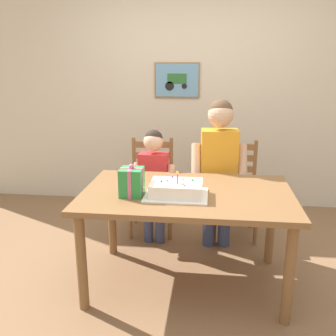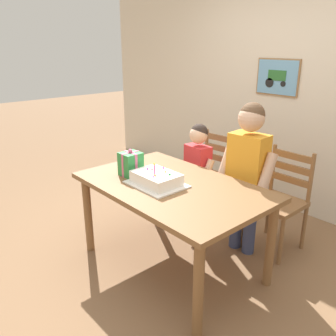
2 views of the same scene
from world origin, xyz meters
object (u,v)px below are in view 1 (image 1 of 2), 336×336
at_px(chair_left, 152,186).
at_px(child_older, 219,160).
at_px(chair_right, 235,189).
at_px(birthday_cake, 176,190).
at_px(dining_table, 187,203).
at_px(gift_box_red_large, 132,182).
at_px(child_younger, 154,176).

xyz_separation_m(chair_left, child_older, (0.65, -0.29, 0.36)).
bearing_deg(chair_right, birthday_cake, -114.70).
bearing_deg(dining_table, child_older, 69.96).
bearing_deg(gift_box_red_large, child_younger, 87.47).
height_order(dining_table, birthday_cake, birthday_cake).
height_order(chair_left, child_younger, child_younger).
bearing_deg(child_younger, child_older, -0.06).
relative_size(chair_left, child_younger, 0.85).
bearing_deg(chair_left, child_older, -23.73).
height_order(chair_left, chair_right, same).
bearing_deg(child_older, birthday_cake, -112.08).
height_order(birthday_cake, child_younger, child_younger).
bearing_deg(child_younger, chair_right, 20.63).
xyz_separation_m(birthday_cake, gift_box_red_large, (-0.31, -0.02, 0.05)).
distance_m(chair_right, child_younger, 0.83).
bearing_deg(chair_right, gift_box_red_large, -126.78).
xyz_separation_m(child_older, child_younger, (-0.58, 0.00, -0.17)).
distance_m(gift_box_red_large, chair_left, 1.12).
height_order(gift_box_red_large, chair_right, gift_box_red_large).
xyz_separation_m(gift_box_red_large, child_younger, (0.03, 0.77, -0.19)).
xyz_separation_m(birthday_cake, chair_left, (-0.34, 1.04, -0.33)).
relative_size(dining_table, child_older, 1.12).
bearing_deg(chair_right, dining_table, -113.63).
bearing_deg(dining_table, gift_box_red_large, -162.22).
bearing_deg(dining_table, birthday_cake, -123.45).
bearing_deg(child_older, child_younger, 179.94).
xyz_separation_m(dining_table, chair_left, (-0.41, 0.94, -0.19)).
height_order(chair_right, child_older, child_older).
xyz_separation_m(dining_table, birthday_cake, (-0.07, -0.10, 0.14)).
distance_m(gift_box_red_large, child_older, 0.99).
relative_size(chair_left, chair_right, 1.00).
bearing_deg(birthday_cake, child_older, 67.92).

